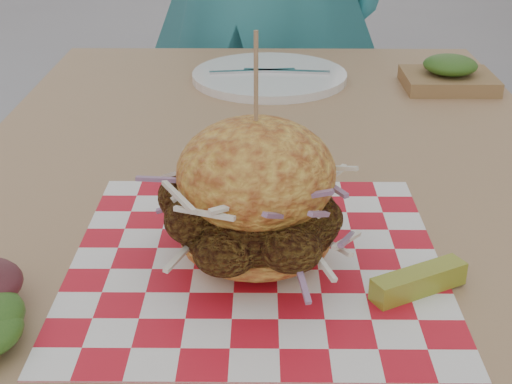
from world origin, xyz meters
TOP-DOWN VIEW (x-y plane):
  - patio_table at (-0.27, -0.21)m, footprint 0.80×1.20m
  - patio_chair at (-0.31, 0.69)m, footprint 0.54×0.55m
  - paper_liner at (-0.29, -0.44)m, footprint 0.36×0.36m
  - sandwich at (-0.29, -0.44)m, footprint 0.20×0.20m
  - pickle_spear at (-0.14, -0.49)m, footprint 0.09×0.06m
  - place_setting at (-0.27, 0.17)m, footprint 0.27×0.27m
  - kraft_tray at (0.03, 0.13)m, footprint 0.15×0.12m

SIDE VIEW (x-z plane):
  - patio_chair at x=-0.31m, z-range 0.08..1.03m
  - patio_table at x=-0.27m, z-range 0.30..1.05m
  - paper_liner at x=-0.29m, z-range 0.75..0.75m
  - place_setting at x=-0.27m, z-range 0.75..0.77m
  - pickle_spear at x=-0.14m, z-range 0.75..0.77m
  - kraft_tray at x=0.03m, z-range 0.74..0.80m
  - sandwich at x=-0.29m, z-range 0.70..0.93m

